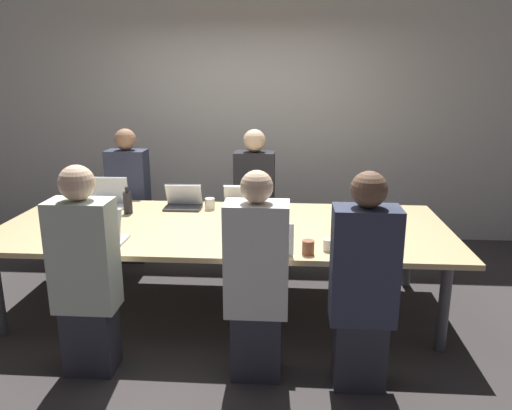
{
  "coord_description": "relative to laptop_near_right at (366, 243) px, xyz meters",
  "views": [
    {
      "loc": [
        0.55,
        -3.87,
        1.95
      ],
      "look_at": [
        0.26,
        0.1,
        0.88
      ],
      "focal_mm": 35.0,
      "sensor_mm": 36.0,
      "label": 1
    }
  ],
  "objects": [
    {
      "name": "person_far_center",
      "position": [
        -0.89,
        1.57,
        -0.12
      ],
      "size": [
        0.4,
        0.24,
        1.4
      ],
      "color": "#2D2D38",
      "rests_on": "ground_plane"
    },
    {
      "name": "laptop_far_midleft",
      "position": [
        -1.51,
        1.08,
        -0.01
      ],
      "size": [
        0.34,
        0.23,
        0.22
      ],
      "color": "#333338",
      "rests_on": "conference_table"
    },
    {
      "name": "person_near_midright",
      "position": [
        -0.73,
        -0.39,
        -0.14
      ],
      "size": [
        0.4,
        0.24,
        1.38
      ],
      "rotation": [
        0.0,
        0.0,
        3.14
      ],
      "color": "#2D2D38",
      "rests_on": "ground_plane"
    },
    {
      "name": "laptop_near_right",
      "position": [
        0.0,
        0.0,
        0.0
      ],
      "size": [
        0.34,
        0.26,
        0.26
      ],
      "rotation": [
        0.0,
        0.0,
        3.14
      ],
      "color": "silver",
      "rests_on": "conference_table"
    },
    {
      "name": "stapler",
      "position": [
        -0.77,
        0.37,
        -0.05
      ],
      "size": [
        0.11,
        0.15,
        0.05
      ],
      "rotation": [
        0.0,
        0.0,
        0.49
      ],
      "color": "black",
      "rests_on": "conference_table"
    },
    {
      "name": "person_near_right",
      "position": [
        -0.08,
        -0.45,
        -0.12
      ],
      "size": [
        0.4,
        0.24,
        1.4
      ],
      "rotation": [
        0.0,
        0.0,
        3.14
      ],
      "color": "#2D2D38",
      "rests_on": "ground_plane"
    },
    {
      "name": "cup_far_midleft",
      "position": [
        -1.26,
        1.04,
        -0.02
      ],
      "size": [
        0.09,
        0.09,
        0.1
      ],
      "color": "white",
      "rests_on": "conference_table"
    },
    {
      "name": "bottle_far_left",
      "position": [
        -1.96,
        0.86,
        0.03
      ],
      "size": [
        0.08,
        0.08,
        0.24
      ],
      "color": "black",
      "rests_on": "conference_table"
    },
    {
      "name": "laptop_far_center",
      "position": [
        -0.99,
        1.09,
        -0.01
      ],
      "size": [
        0.31,
        0.23,
        0.22
      ],
      "color": "gray",
      "rests_on": "conference_table"
    },
    {
      "name": "person_far_left",
      "position": [
        -2.19,
        1.59,
        -0.12
      ],
      "size": [
        0.4,
        0.24,
        1.39
      ],
      "color": "#2D2D38",
      "rests_on": "ground_plane"
    },
    {
      "name": "laptop_far_left",
      "position": [
        -2.23,
        1.07,
        0.0
      ],
      "size": [
        0.37,
        0.27,
        0.27
      ],
      "color": "#B7B7BC",
      "rests_on": "conference_table"
    },
    {
      "name": "ground_plane",
      "position": [
        -1.08,
        0.57,
        -0.8
      ],
      "size": [
        24.0,
        24.0,
        0.0
      ],
      "primitive_type": "plane",
      "color": "#383333"
    },
    {
      "name": "laptop_near_left",
      "position": [
        -1.91,
        0.06,
        0.0
      ],
      "size": [
        0.34,
        0.27,
        0.26
      ],
      "rotation": [
        0.0,
        0.0,
        3.14
      ],
      "color": "#B7B7BC",
      "rests_on": "conference_table"
    },
    {
      "name": "cup_near_right",
      "position": [
        -0.26,
        0.04,
        -0.03
      ],
      "size": [
        0.08,
        0.08,
        0.08
      ],
      "color": "white",
      "rests_on": "conference_table"
    },
    {
      "name": "cup_near_midright",
      "position": [
        -0.4,
        -0.05,
        -0.03
      ],
      "size": [
        0.08,
        0.08,
        0.1
      ],
      "color": "brown",
      "rests_on": "conference_table"
    },
    {
      "name": "curtain_wall",
      "position": [
        -1.08,
        2.54,
        0.6
      ],
      "size": [
        12.0,
        0.06,
        2.8
      ],
      "color": "beige",
      "rests_on": "ground_plane"
    },
    {
      "name": "laptop_near_midright",
      "position": [
        -0.67,
        -0.05,
        -0.01
      ],
      "size": [
        0.33,
        0.22,
        0.23
      ],
      "rotation": [
        0.0,
        0.0,
        3.14
      ],
      "color": "#B7B7BC",
      "rests_on": "conference_table"
    },
    {
      "name": "conference_table",
      "position": [
        -1.08,
        0.57,
        -0.12
      ],
      "size": [
        3.65,
        1.49,
        0.73
      ],
      "color": "#D6B77F",
      "rests_on": "ground_plane"
    },
    {
      "name": "person_near_left",
      "position": [
        -1.84,
        -0.41,
        -0.12
      ],
      "size": [
        0.4,
        0.24,
        1.4
      ],
      "rotation": [
        0.0,
        0.0,
        3.14
      ],
      "color": "#2D2D38",
      "rests_on": "ground_plane"
    }
  ]
}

